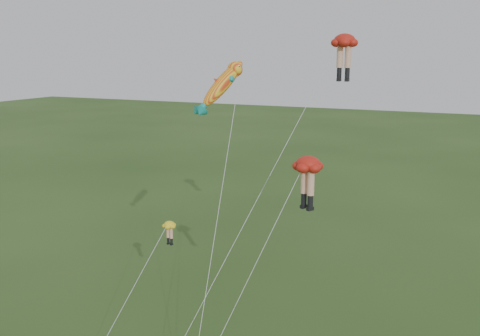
% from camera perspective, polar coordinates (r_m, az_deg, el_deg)
% --- Properties ---
extents(legs_kite_red_high, '(7.64, 12.16, 18.82)m').
position_cam_1_polar(legs_kite_red_high, '(32.94, 10.87, 12.49)').
color(legs_kite_red_high, red).
rests_on(legs_kite_red_high, ground).
extents(legs_kite_red_mid, '(5.86, 6.16, 12.97)m').
position_cam_1_polar(legs_kite_red_mid, '(25.31, 7.08, -0.36)').
color(legs_kite_red_mid, red).
rests_on(legs_kite_red_mid, ground).
extents(legs_kite_yellow, '(1.41, 9.56, 7.68)m').
position_cam_1_polar(legs_kite_yellow, '(32.75, -8.08, -7.15)').
color(legs_kite_yellow, yellow).
rests_on(legs_kite_yellow, ground).
extents(fish_kite, '(2.49, 8.36, 17.55)m').
position_cam_1_polar(fish_kite, '(29.56, -1.85, 8.82)').
color(fish_kite, yellow).
rests_on(fish_kite, ground).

